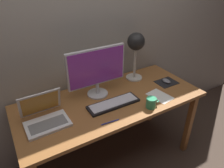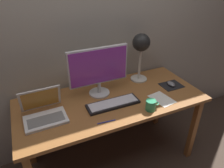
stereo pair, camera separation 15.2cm
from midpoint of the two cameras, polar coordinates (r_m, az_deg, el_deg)
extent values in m
plane|color=#47382D|center=(2.29, 1.93, -19.70)|extent=(4.80, 4.80, 0.00)
cube|color=#9E998E|center=(1.90, -2.92, 16.36)|extent=(4.80, 0.06, 2.60)
cube|color=#935B2D|center=(1.80, 2.32, -4.59)|extent=(1.60, 0.70, 0.03)
cube|color=#935B2D|center=(2.24, 23.26, -11.43)|extent=(0.05, 0.05, 0.71)
cube|color=#935B2D|center=(2.13, -20.36, -13.20)|extent=(0.05, 0.05, 0.71)
cube|color=#935B2D|center=(2.56, 14.21, -4.04)|extent=(0.05, 0.05, 0.71)
cylinder|color=silver|center=(1.86, -1.15, -2.49)|extent=(0.18, 0.18, 0.01)
cylinder|color=silver|center=(1.83, -1.17, -1.01)|extent=(0.03, 0.03, 0.10)
cube|color=silver|center=(1.73, -1.24, 4.89)|extent=(0.52, 0.03, 0.32)
cube|color=purple|center=(1.72, -1.01, 4.67)|extent=(0.50, 0.00, 0.29)
cube|color=black|center=(1.72, 2.87, -5.51)|extent=(0.44, 0.14, 0.02)
cube|color=silver|center=(1.71, 2.88, -5.19)|extent=(0.41, 0.12, 0.01)
cube|color=silver|center=(1.61, -15.10, -9.49)|extent=(0.31, 0.21, 0.02)
cube|color=slate|center=(1.59, -15.03, -9.50)|extent=(0.26, 0.12, 0.00)
cube|color=silver|center=(1.66, -16.56, -3.92)|extent=(0.31, 0.08, 0.20)
cube|color=gold|center=(1.66, -16.56, -3.92)|extent=(0.27, 0.07, 0.17)
cylinder|color=beige|center=(2.12, 9.36, 1.39)|extent=(0.16, 0.16, 0.01)
cylinder|color=silver|center=(2.04, 9.77, 5.75)|extent=(0.02, 0.02, 0.34)
sphere|color=black|center=(1.97, 10.27, 11.12)|extent=(0.17, 0.17, 0.17)
sphere|color=#FFEAB2|center=(1.97, 10.33, 9.89)|extent=(0.06, 0.06, 0.06)
cube|color=black|center=(2.09, 17.99, -0.40)|extent=(0.20, 0.16, 0.00)
ellipsoid|color=slate|center=(2.07, 17.95, -0.03)|extent=(0.06, 0.10, 0.03)
cylinder|color=#339966|center=(1.69, 13.13, -5.75)|extent=(0.08, 0.08, 0.09)
torus|color=#339966|center=(1.72, 14.54, -5.29)|extent=(0.05, 0.05, 0.01)
cube|color=white|center=(1.86, 15.80, -4.02)|extent=(0.18, 0.23, 0.00)
cylinder|color=#2633A5|center=(1.55, 1.33, -10.43)|extent=(0.14, 0.02, 0.01)
camera|label=1|loc=(0.08, -87.36, 1.52)|focal=33.37mm
camera|label=2|loc=(0.08, 92.64, -1.52)|focal=33.37mm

